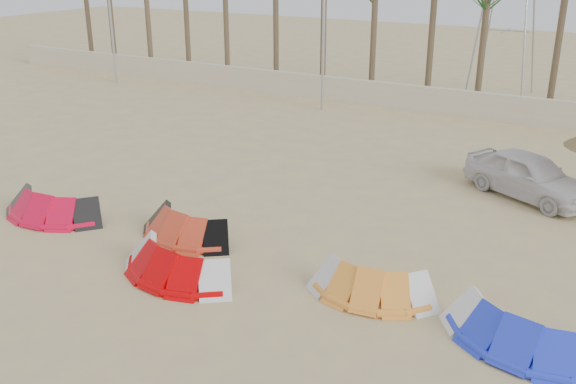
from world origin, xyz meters
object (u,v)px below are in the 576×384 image
Objects in this scene: kite_blue at (529,325)px; car at (529,175)px; kite_red_mid at (190,222)px; kite_red_right at (183,258)px; kite_orange at (377,278)px; kite_red_left at (59,202)px.

kite_blue is 8.84m from car.
kite_red_mid is 9.39m from kite_blue.
kite_red_mid and kite_red_right have the same top height.
kite_red_right is at bearing -162.55° from kite_orange.
kite_red_right is 0.80× the size of car.
car reaches higher than kite_blue.
kite_orange is at bearing -164.87° from car.
kite_orange is (4.62, 1.45, -0.00)m from kite_red_right.
car is at bearing 45.64° from kite_red_mid.
kite_red_left is at bearing 153.28° from car.
kite_blue is at bearing -5.16° from kite_orange.
kite_red_right is at bearing -172.03° from kite_blue.
car is at bearing 100.59° from kite_blue.
kite_orange is at bearing -4.44° from kite_red_mid.
car is (-1.62, 8.69, 0.33)m from kite_blue.
kite_red_left is 1.14× the size of kite_orange.
kite_orange is 0.84× the size of kite_blue.
kite_orange is 0.71× the size of car.
kite_red_mid and kite_blue have the same top height.
kite_blue is (13.79, 0.01, 0.00)m from kite_red_left.
car is (6.50, 9.82, 0.33)m from kite_red_right.
kite_orange is 8.58m from car.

